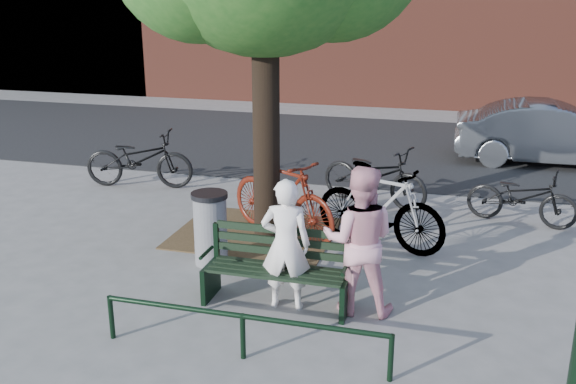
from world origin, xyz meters
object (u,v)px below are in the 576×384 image
(parked_car, at_px, (554,134))
(bicycle_c, at_px, (374,175))
(person_left, at_px, (286,245))
(park_bench, at_px, (278,266))
(person_right, at_px, (359,240))
(litter_bin, at_px, (210,228))

(parked_car, bearing_deg, bicycle_c, 137.48)
(person_left, bearing_deg, bicycle_c, -103.81)
(park_bench, xyz_separation_m, person_right, (0.95, 0.07, 0.40))
(park_bench, relative_size, person_right, 0.99)
(person_right, bearing_deg, park_bench, -1.49)
(person_left, xyz_separation_m, parked_car, (3.76, 7.88, -0.12))
(park_bench, bearing_deg, person_right, 4.28)
(litter_bin, xyz_separation_m, parked_car, (5.10, 6.91, 0.16))
(litter_bin, bearing_deg, bicycle_c, 60.43)
(person_left, bearing_deg, litter_bin, -43.30)
(park_bench, bearing_deg, person_left, -32.02)
(park_bench, distance_m, person_left, 0.34)
(bicycle_c, xyz_separation_m, parked_car, (3.31, 3.76, 0.14))
(litter_bin, bearing_deg, parked_car, 53.57)
(parked_car, bearing_deg, litter_bin, 142.45)
(person_right, relative_size, parked_car, 0.43)
(park_bench, xyz_separation_m, person_left, (0.11, -0.07, 0.32))
(bicycle_c, bearing_deg, person_left, -165.60)
(person_left, distance_m, bicycle_c, 4.16)
(bicycle_c, height_order, parked_car, parked_car)
(park_bench, xyz_separation_m, litter_bin, (-1.23, 0.89, 0.04))
(park_bench, height_order, litter_bin, litter_bin)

